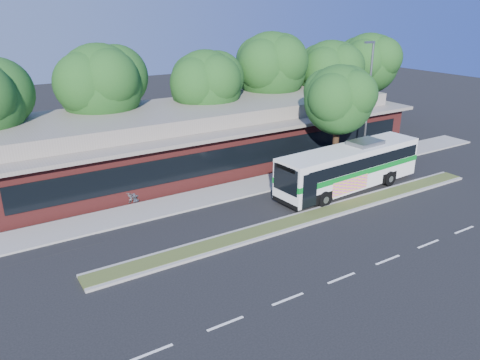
# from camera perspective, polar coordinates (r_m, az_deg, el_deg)

# --- Properties ---
(ground) EXTENTS (120.00, 120.00, 0.00)m
(ground) POSITION_cam_1_polar(r_m,az_deg,el_deg) (26.77, 9.53, -5.01)
(ground) COLOR black
(ground) RESTS_ON ground
(median_strip) EXTENTS (26.00, 1.10, 0.15)m
(median_strip) POSITION_cam_1_polar(r_m,az_deg,el_deg) (27.14, 8.71, -4.41)
(median_strip) COLOR #414C20
(median_strip) RESTS_ON ground
(sidewalk) EXTENTS (44.00, 2.60, 0.12)m
(sidewalk) POSITION_cam_1_polar(r_m,az_deg,el_deg) (31.38, 1.86, -0.69)
(sidewalk) COLOR gray
(sidewalk) RESTS_ON ground
(plaza_building) EXTENTS (33.20, 11.20, 4.45)m
(plaza_building) POSITION_cam_1_polar(r_m,az_deg,el_deg) (36.12, -3.95, 5.59)
(plaza_building) COLOR maroon
(plaza_building) RESTS_ON ground
(lamp_post) EXTENTS (0.93, 0.18, 9.07)m
(lamp_post) POSITION_cam_1_polar(r_m,az_deg,el_deg) (35.83, 15.32, 9.35)
(lamp_post) COLOR slate
(lamp_post) RESTS_ON ground
(tree_bg_b) EXTENTS (6.69, 6.00, 9.00)m
(tree_bg_b) POSITION_cam_1_polar(r_m,az_deg,el_deg) (35.76, -16.09, 11.28)
(tree_bg_b) COLOR black
(tree_bg_b) RESTS_ON ground
(tree_bg_c) EXTENTS (6.24, 5.60, 8.26)m
(tree_bg_c) POSITION_cam_1_polar(r_m,az_deg,el_deg) (37.91, -3.75, 11.66)
(tree_bg_c) COLOR black
(tree_bg_c) RESTS_ON ground
(tree_bg_d) EXTENTS (6.91, 6.20, 9.37)m
(tree_bg_d) POSITION_cam_1_polar(r_m,az_deg,el_deg) (42.38, 4.19, 13.72)
(tree_bg_d) COLOR black
(tree_bg_d) RESTS_ON ground
(tree_bg_e) EXTENTS (6.47, 5.80, 8.50)m
(tree_bg_e) POSITION_cam_1_polar(r_m,az_deg,el_deg) (45.48, 11.19, 13.00)
(tree_bg_e) COLOR black
(tree_bg_e) RESTS_ON ground
(tree_bg_f) EXTENTS (6.69, 6.00, 8.92)m
(tree_bg_f) POSITION_cam_1_polar(r_m,az_deg,el_deg) (50.38, 15.60, 13.71)
(tree_bg_f) COLOR black
(tree_bg_f) RESTS_ON ground
(transit_bus) EXTENTS (11.19, 3.13, 3.11)m
(transit_bus) POSITION_cam_1_polar(r_m,az_deg,el_deg) (31.20, 13.29, 1.88)
(transit_bus) COLOR silver
(transit_bus) RESTS_ON ground
(sedan) EXTENTS (5.27, 3.73, 1.42)m
(sedan) POSITION_cam_1_polar(r_m,az_deg,el_deg) (30.19, -16.53, -1.12)
(sedan) COLOR #ABADB3
(sedan) RESTS_ON ground
(sidewalk_tree) EXTENTS (5.26, 4.72, 7.76)m
(sidewalk_tree) POSITION_cam_1_polar(r_m,az_deg,el_deg) (33.04, 12.27, 9.78)
(sidewalk_tree) COLOR black
(sidewalk_tree) RESTS_ON ground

